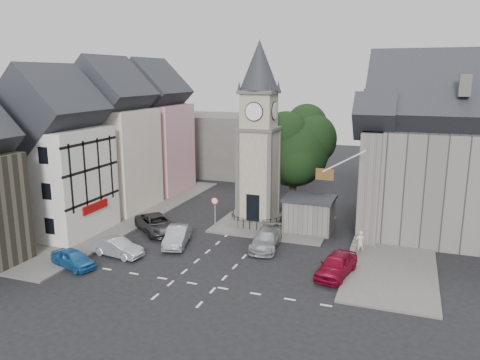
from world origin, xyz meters
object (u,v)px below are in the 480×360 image
at_px(stone_shelter, 309,214).
at_px(car_east_red, 336,265).
at_px(car_west_blue, 73,259).
at_px(clock_tower, 259,135).
at_px(pedestrian, 360,243).

xyz_separation_m(stone_shelter, car_east_red, (3.70, -8.57, -0.77)).
bearing_deg(car_west_blue, car_east_red, -57.68).
bearing_deg(stone_shelter, clock_tower, 174.16).
bearing_deg(stone_shelter, pedestrian, -40.11).
distance_m(stone_shelter, car_east_red, 9.36).
relative_size(car_west_blue, car_east_red, 0.83).
bearing_deg(stone_shelter, car_west_blue, -136.10).
xyz_separation_m(car_east_red, pedestrian, (1.08, 4.54, 0.16)).
height_order(stone_shelter, car_east_red, stone_shelter).
height_order(car_east_red, pedestrian, pedestrian).
height_order(clock_tower, car_east_red, clock_tower).
height_order(car_west_blue, car_east_red, car_east_red).
height_order(stone_shelter, car_west_blue, stone_shelter).
relative_size(clock_tower, stone_shelter, 3.78).
height_order(clock_tower, car_west_blue, clock_tower).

